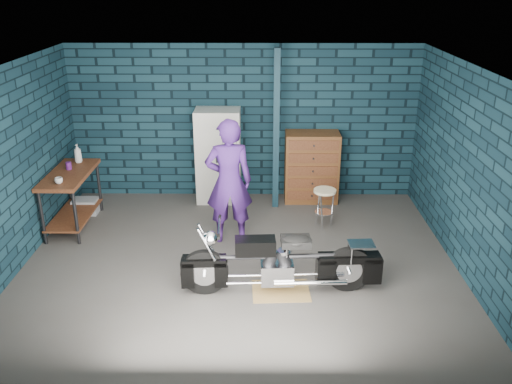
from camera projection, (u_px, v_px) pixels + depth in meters
ground at (240, 261)px, 7.65m from camera, size 6.00×6.00×0.00m
room_walls at (239, 120)px, 7.45m from camera, size 6.02×5.01×2.71m
support_post at (276, 131)px, 8.95m from camera, size 0.10×0.10×2.70m
workbench at (72, 200)px, 8.54m from camera, size 0.60×1.40×0.91m
drip_mat at (281, 291)px, 6.92m from camera, size 0.75×0.58×0.01m
motorcycle at (281, 258)px, 6.75m from camera, size 2.17×0.69×0.95m
person at (229, 182)px, 7.91m from camera, size 0.74×0.53×1.89m
storage_bin at (86, 206)px, 9.13m from camera, size 0.41×0.29×0.25m
locker at (218, 156)px, 9.41m from camera, size 0.77×0.55×1.64m
tool_chest at (312, 167)px, 9.48m from camera, size 0.93×0.52×1.24m
shop_stool at (324, 208)px, 8.56m from camera, size 0.40×0.40×0.64m
cup_a at (59, 181)px, 7.92m from camera, size 0.12×0.12×0.09m
mug_purple at (69, 166)px, 8.49m from camera, size 0.09×0.09×0.12m
bottle at (78, 153)px, 8.77m from camera, size 0.13×0.13×0.31m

